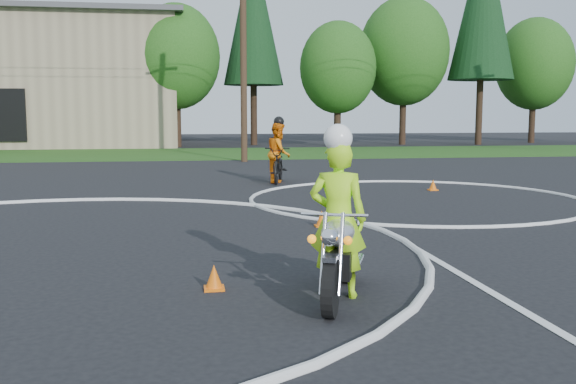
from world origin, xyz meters
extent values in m
cube|color=#1E4714|center=(0.00, 27.00, 0.01)|extent=(120.00, 10.00, 0.02)
torus|color=silver|center=(0.00, 3.00, 0.01)|extent=(12.12, 12.12, 0.12)
torus|color=silver|center=(8.00, 8.00, 0.01)|extent=(8.10, 8.10, 0.10)
cylinder|color=black|center=(3.94, -0.60, 0.30)|extent=(0.33, 0.61, 0.60)
cylinder|color=black|center=(4.45, 0.71, 0.30)|extent=(0.33, 0.61, 0.60)
cube|color=black|center=(4.21, 0.10, 0.40)|extent=(0.46, 0.62, 0.30)
ellipsoid|color=silver|center=(4.14, -0.09, 0.79)|extent=(0.57, 0.73, 0.28)
cube|color=black|center=(4.32, 0.38, 0.75)|extent=(0.46, 0.66, 0.10)
cylinder|color=silver|center=(3.89, -0.50, 0.65)|extent=(0.17, 0.35, 0.81)
cylinder|color=silver|center=(4.06, -0.56, 0.65)|extent=(0.17, 0.35, 0.81)
cube|color=silver|center=(3.93, -0.62, 0.62)|extent=(0.21, 0.26, 0.05)
cylinder|color=white|center=(4.03, -0.37, 1.03)|extent=(0.67, 0.29, 0.04)
sphere|color=white|center=(3.91, -0.70, 0.86)|extent=(0.18, 0.18, 0.18)
sphere|color=orange|center=(3.74, -0.61, 0.83)|extent=(0.09, 0.09, 0.09)
sphere|color=orange|center=(4.08, -0.74, 0.83)|extent=(0.09, 0.09, 0.09)
cylinder|color=white|center=(4.51, 0.42, 0.30)|extent=(0.36, 0.78, 0.08)
imported|color=#ACF91A|center=(4.19, 0.15, 0.89)|extent=(0.76, 0.63, 1.78)
sphere|color=white|center=(4.18, 0.11, 1.81)|extent=(0.32, 0.32, 0.32)
imported|color=black|center=(5.27, 12.31, 0.55)|extent=(1.18, 2.19, 1.09)
imported|color=orange|center=(5.27, 12.31, 0.91)|extent=(0.87, 1.02, 1.82)
sphere|color=black|center=(5.27, 12.31, 1.84)|extent=(0.32, 0.32, 0.32)
cone|color=orange|center=(9.14, 9.69, 0.15)|extent=(0.22, 0.22, 0.30)
cube|color=orange|center=(9.14, 9.69, 0.01)|extent=(0.24, 0.24, 0.03)
cone|color=orange|center=(4.96, 4.63, 0.15)|extent=(0.22, 0.22, 0.30)
cube|color=orange|center=(4.96, 4.63, 0.01)|extent=(0.24, 0.24, 0.03)
cone|color=orange|center=(2.81, 0.64, 0.15)|extent=(0.22, 0.22, 0.30)
cube|color=orange|center=(2.81, 0.64, 0.01)|extent=(0.24, 0.24, 0.03)
cylinder|color=#382619|center=(2.00, 34.00, 1.62)|extent=(0.44, 0.44, 3.24)
ellipsoid|color=#1E5116|center=(2.00, 34.00, 5.58)|extent=(5.40, 5.40, 6.48)
cylinder|color=#382619|center=(7.00, 36.00, 1.98)|extent=(0.44, 0.44, 3.96)
cone|color=black|center=(7.00, 36.00, 8.63)|extent=(3.96, 3.96, 9.35)
cylinder|color=#382619|center=(12.00, 33.00, 1.44)|extent=(0.44, 0.44, 2.88)
ellipsoid|color=#1E5116|center=(12.00, 33.00, 4.96)|extent=(4.80, 4.80, 5.76)
cylinder|color=#382619|center=(17.00, 35.00, 1.80)|extent=(0.44, 0.44, 3.60)
ellipsoid|color=#1E5116|center=(17.00, 35.00, 6.20)|extent=(6.00, 6.00, 7.20)
cylinder|color=#382619|center=(22.00, 34.00, 2.16)|extent=(0.44, 0.44, 4.32)
cone|color=black|center=(22.00, 34.00, 9.42)|extent=(4.32, 4.32, 10.20)
cylinder|color=#382619|center=(27.00, 36.00, 1.62)|extent=(0.44, 0.44, 3.24)
ellipsoid|color=#1E5116|center=(27.00, 36.00, 5.58)|extent=(5.40, 5.40, 6.48)
cylinder|color=#382619|center=(-2.00, 35.00, 1.44)|extent=(0.44, 0.44, 2.88)
ellipsoid|color=#1E5116|center=(-2.00, 35.00, 4.96)|extent=(4.80, 4.80, 5.76)
cylinder|color=#473321|center=(5.00, 21.00, 5.00)|extent=(0.28, 0.28, 10.00)
camera|label=1|loc=(2.52, -6.82, 2.08)|focal=40.00mm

